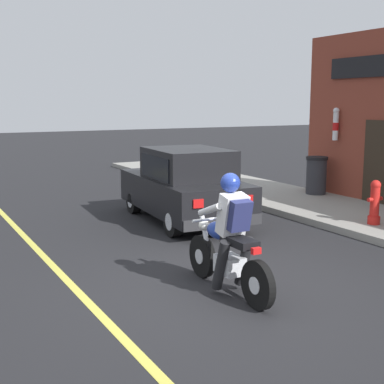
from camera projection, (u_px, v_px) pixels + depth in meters
name	position (u px, v px, depth m)	size (l,w,h in m)	color
ground_plane	(226.00, 289.00, 7.29)	(80.00, 80.00, 0.00)	black
sidewalk_curb	(336.00, 211.00, 12.18)	(2.60, 22.00, 0.14)	gray
lane_stripe	(41.00, 253.00, 9.02)	(0.12, 19.80, 0.01)	#D1C64C
motorcycle_with_rider	(229.00, 243.00, 7.07)	(0.56, 2.02, 1.62)	black
car_hatchback	(184.00, 186.00, 11.30)	(1.93, 3.90, 1.57)	black
fire_hydrant	(375.00, 203.00, 10.48)	(0.36, 0.24, 0.88)	red
trash_bin	(316.00, 175.00, 13.94)	(0.56, 0.56, 0.98)	#2D2D33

